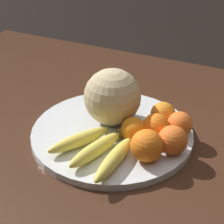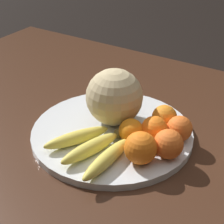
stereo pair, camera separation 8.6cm
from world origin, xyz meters
name	(u,v)px [view 1 (the left image)]	position (x,y,z in m)	size (l,w,h in m)	color
kitchen_table	(89,168)	(0.00, 0.00, 0.64)	(1.36, 1.07, 0.73)	#3D2316
fruit_bowl	(112,133)	(-0.05, -0.03, 0.74)	(0.38, 0.38, 0.02)	silver
melon	(112,97)	(-0.03, -0.07, 0.82)	(0.14, 0.14, 0.14)	#C6B284
banana_bunch	(97,149)	(-0.06, 0.07, 0.77)	(0.17, 0.18, 0.03)	brown
orange_front_left	(163,114)	(-0.15, -0.11, 0.78)	(0.06, 0.06, 0.06)	orange
orange_front_right	(156,126)	(-0.15, -0.05, 0.78)	(0.06, 0.06, 0.06)	orange
orange_mid_center	(147,146)	(-0.16, 0.03, 0.79)	(0.07, 0.07, 0.07)	orange
orange_back_left	(173,140)	(-0.20, -0.01, 0.78)	(0.06, 0.06, 0.06)	orange
orange_back_right	(133,130)	(-0.11, -0.02, 0.78)	(0.06, 0.06, 0.06)	orange
orange_top_small	(180,124)	(-0.19, -0.08, 0.78)	(0.06, 0.06, 0.06)	orange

